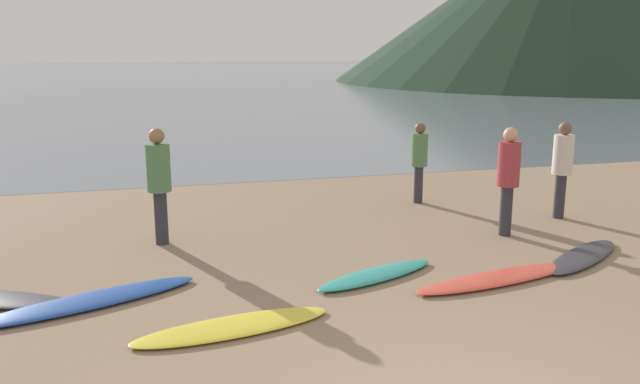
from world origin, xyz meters
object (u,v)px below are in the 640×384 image
object	(u,v)px
surfboard_5	(583,256)
person_0	(159,177)
surfboard_3	(376,275)
person_2	(508,172)
person_3	(562,162)
surfboard_2	(233,327)
person_1	(419,156)
surfboard_4	(498,278)
surfboard_1	(89,301)

from	to	relation	value
surfboard_5	person_0	xyz separation A→B (m)	(-5.86, 2.35, 1.03)
surfboard_3	person_2	xyz separation A→B (m)	(2.70, 1.35, 1.00)
person_2	person_3	size ratio (longest dim) A/B	1.02
surfboard_2	person_0	distance (m)	3.64
surfboard_3	surfboard_5	world-z (taller)	surfboard_3
surfboard_2	person_3	size ratio (longest dim) A/B	1.30
person_0	person_1	xyz separation A→B (m)	(4.93, 1.48, -0.14)
surfboard_4	surfboard_5	distance (m)	1.72
person_0	person_2	world-z (taller)	person_0
surfboard_5	person_2	xyz separation A→B (m)	(-0.46, 1.39, 1.00)
person_1	person_3	bearing A→B (deg)	75.49
surfboard_2	surfboard_4	distance (m)	3.63
surfboard_3	person_3	distance (m)	4.78
surfboard_5	person_1	size ratio (longest dim) A/B	1.33
surfboard_2	person_2	world-z (taller)	person_2
surfboard_1	surfboard_3	size ratio (longest dim) A/B	1.39
person_2	surfboard_1	bearing A→B (deg)	-156.22
surfboard_3	surfboard_1	bearing A→B (deg)	157.15
surfboard_2	surfboard_5	size ratio (longest dim) A/B	1.07
surfboard_1	surfboard_4	size ratio (longest dim) A/B	1.04
surfboard_1	surfboard_5	world-z (taller)	surfboard_1
surfboard_2	person_1	distance (m)	6.58
surfboard_2	surfboard_3	size ratio (longest dim) A/B	1.15
surfboard_1	person_1	distance (m)	7.01
surfboard_1	person_1	size ratio (longest dim) A/B	1.72
surfboard_3	person_0	bearing A→B (deg)	117.17
surfboard_5	person_3	xyz separation A→B (m)	(1.04, 2.11, 0.97)
surfboard_3	person_2	size ratio (longest dim) A/B	1.10
surfboard_5	person_1	distance (m)	4.04
person_0	person_2	size ratio (longest dim) A/B	1.03
surfboard_2	surfboard_4	world-z (taller)	surfboard_4
person_0	person_3	world-z (taller)	person_0
surfboard_2	person_1	size ratio (longest dim) A/B	1.43
surfboard_2	surfboard_4	xyz separation A→B (m)	(3.58, 0.60, 0.01)
person_0	person_1	world-z (taller)	person_0
surfboard_4	person_0	xyz separation A→B (m)	(-4.22, 2.83, 1.03)
surfboard_1	person_3	size ratio (longest dim) A/B	1.57
surfboard_4	person_0	bearing A→B (deg)	135.09
surfboard_5	person_1	bearing A→B (deg)	70.89
surfboard_5	surfboard_1	bearing A→B (deg)	146.64
surfboard_3	person_0	distance (m)	3.70
surfboard_3	person_2	distance (m)	3.18
surfboard_5	person_0	distance (m)	6.40
person_0	surfboard_4	bearing A→B (deg)	-103.35
surfboard_4	surfboard_5	size ratio (longest dim) A/B	1.23
surfboard_5	person_2	distance (m)	1.77
surfboard_3	surfboard_5	xyz separation A→B (m)	(3.16, -0.04, -0.00)
person_3	surfboard_4	bearing A→B (deg)	79.35
surfboard_3	surfboard_2	bearing A→B (deg)	-173.73
surfboard_2	surfboard_1	bearing A→B (deg)	133.40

